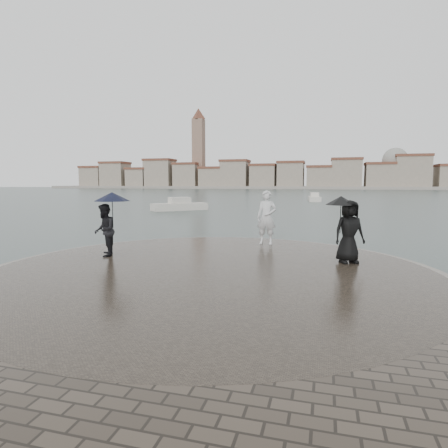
% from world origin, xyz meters
% --- Properties ---
extents(ground, '(400.00, 400.00, 0.00)m').
position_xyz_m(ground, '(0.00, 0.00, 0.00)').
color(ground, '#2B3835').
rests_on(ground, ground).
extents(kerb_ring, '(12.50, 12.50, 0.32)m').
position_xyz_m(kerb_ring, '(0.00, 3.50, 0.16)').
color(kerb_ring, gray).
rests_on(kerb_ring, ground).
extents(quay_tip, '(11.90, 11.90, 0.36)m').
position_xyz_m(quay_tip, '(0.00, 3.50, 0.18)').
color(quay_tip, '#2D261E').
rests_on(quay_tip, ground).
extents(statue, '(0.77, 0.53, 2.05)m').
position_xyz_m(statue, '(0.81, 8.02, 1.38)').
color(statue, silver).
rests_on(statue, quay_tip).
extents(visitor_left, '(1.29, 1.18, 2.04)m').
position_xyz_m(visitor_left, '(-3.73, 4.32, 1.52)').
color(visitor_left, black).
rests_on(visitor_left, quay_tip).
extents(visitor_right, '(1.24, 1.02, 1.95)m').
position_xyz_m(visitor_right, '(3.60, 5.31, 1.45)').
color(visitor_right, black).
rests_on(visitor_right, quay_tip).
extents(far_skyline, '(260.00, 20.00, 37.00)m').
position_xyz_m(far_skyline, '(-6.29, 160.71, 5.61)').
color(far_skyline, gray).
rests_on(far_skyline, ground).
extents(boats, '(15.82, 27.33, 1.50)m').
position_xyz_m(boats, '(-4.76, 39.23, 0.38)').
color(boats, beige).
rests_on(boats, ground).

